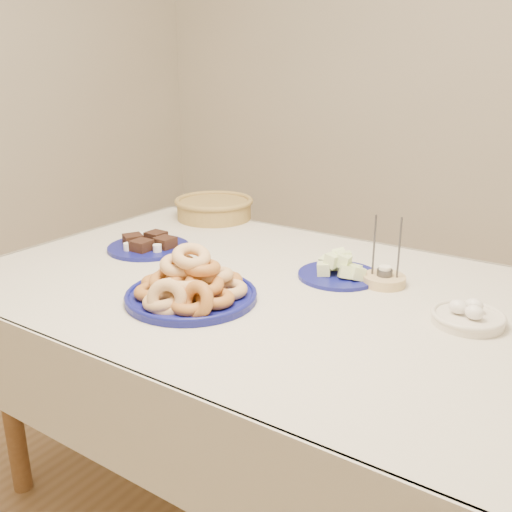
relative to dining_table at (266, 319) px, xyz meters
The scene contains 8 objects.
ground 0.64m from the dining_table, ahead, with size 5.00×5.00×0.00m, color olive.
dining_table is the anchor object (origin of this frame).
donut_platter 0.27m from the dining_table, 116.24° to the right, with size 0.44×0.44×0.16m.
melon_plate 0.26m from the dining_table, 49.57° to the left, with size 0.31×0.31×0.08m.
brownie_plate 0.52m from the dining_table, behind, with size 0.33×0.33×0.05m.
wicker_basket 0.77m from the dining_table, 139.11° to the left, with size 0.32×0.32×0.08m.
candle_holder 0.35m from the dining_table, 34.22° to the left, with size 0.14×0.14×0.20m.
egg_bowl 0.55m from the dining_table, ahead, with size 0.18×0.18×0.06m.
Camera 1 is at (0.81, -1.25, 1.34)m, focal length 40.00 mm.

